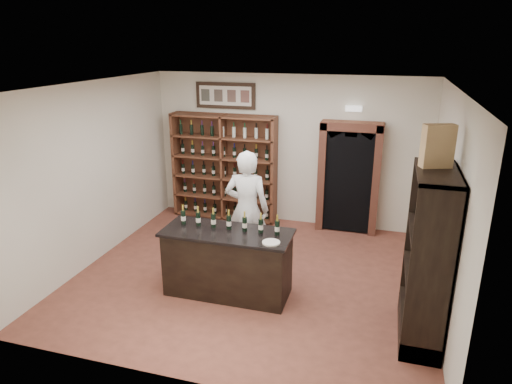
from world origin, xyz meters
The scene contains 21 objects.
floor centered at (0.00, 0.00, 0.00)m, with size 5.50×5.50×0.00m, color brown.
ceiling centered at (0.00, 0.00, 3.00)m, with size 5.50×5.50×0.00m, color white.
wall_back centered at (0.00, 2.50, 1.50)m, with size 5.50×0.04×3.00m, color beige.
wall_left centered at (-2.75, 0.00, 1.50)m, with size 0.04×5.00×3.00m, color beige.
wall_right centered at (2.75, 0.00, 1.50)m, with size 0.04×5.00×3.00m, color beige.
wine_shelf centered at (-1.30, 2.33, 1.10)m, with size 2.20×0.38×2.20m.
framed_picture centered at (-1.30, 2.47, 2.55)m, with size 1.25×0.04×0.52m, color black.
arched_doorway centered at (1.25, 2.33, 1.14)m, with size 1.17×0.35×2.17m.
emergency_light centered at (1.25, 2.42, 2.40)m, with size 0.30×0.10×0.10m, color white.
tasting_counter centered at (-0.20, -0.60, 0.49)m, with size 1.88×0.78×1.00m.
counter_bottle_0 centered at (-0.92, -0.51, 1.11)m, with size 0.07×0.07×0.30m.
counter_bottle_1 centered at (-0.68, -0.51, 1.11)m, with size 0.07×0.07×0.30m.
counter_bottle_2 centered at (-0.44, -0.51, 1.11)m, with size 0.07×0.07×0.30m.
counter_bottle_3 centered at (-0.20, -0.51, 1.11)m, with size 0.07×0.07×0.30m.
counter_bottle_4 centered at (0.04, -0.51, 1.11)m, with size 0.07×0.07×0.30m.
counter_bottle_5 centered at (0.28, -0.51, 1.11)m, with size 0.07×0.07×0.30m.
counter_bottle_6 centered at (0.52, -0.51, 1.11)m, with size 0.07×0.07×0.30m.
side_cabinet centered at (2.52, -0.90, 0.75)m, with size 0.48×1.20×2.20m.
shopkeeper centered at (-0.20, 0.35, 0.99)m, with size 0.72×0.47×1.97m, color white.
plate centered at (0.51, -0.81, 1.01)m, with size 0.24×0.24×0.02m, color beige.
wine_crate centered at (2.46, -0.74, 2.45)m, with size 0.36×0.15×0.51m, color tan.
Camera 1 is at (1.89, -6.27, 3.62)m, focal length 32.00 mm.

